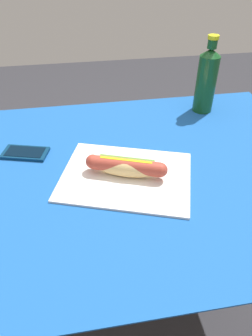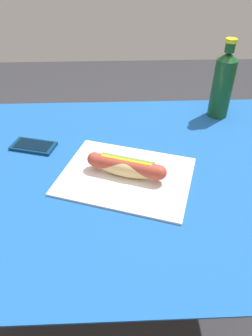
# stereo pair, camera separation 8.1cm
# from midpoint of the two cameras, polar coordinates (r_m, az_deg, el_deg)

# --- Properties ---
(ground_plane) EXTENTS (6.00, 6.00, 0.00)m
(ground_plane) POSITION_cam_midpoint_polar(r_m,az_deg,el_deg) (1.42, 0.35, -24.01)
(ground_plane) COLOR #2D2D33
(ground_plane) RESTS_ON ground
(dining_table) EXTENTS (1.22, 0.83, 0.73)m
(dining_table) POSITION_cam_midpoint_polar(r_m,az_deg,el_deg) (0.94, 0.49, -6.49)
(dining_table) COLOR brown
(dining_table) RESTS_ON ground
(paper_wrapper) EXTENTS (0.40, 0.35, 0.01)m
(paper_wrapper) POSITION_cam_midpoint_polar(r_m,az_deg,el_deg) (0.83, 2.80, -1.59)
(paper_wrapper) COLOR silver
(paper_wrapper) RESTS_ON dining_table
(hot_dog) EXTENTS (0.21, 0.10, 0.05)m
(hot_dog) POSITION_cam_midpoint_polar(r_m,az_deg,el_deg) (0.81, 2.89, 0.19)
(hot_dog) COLOR #E5BC75
(hot_dog) RESTS_ON paper_wrapper
(cell_phone) EXTENTS (0.14, 0.10, 0.01)m
(cell_phone) POSITION_cam_midpoint_polar(r_m,az_deg,el_deg) (0.97, -14.36, 3.86)
(cell_phone) COLOR #0A2D4C
(cell_phone) RESTS_ON dining_table
(soda_bottle) EXTENTS (0.07, 0.07, 0.26)m
(soda_bottle) POSITION_cam_midpoint_polar(r_m,az_deg,el_deg) (1.12, 19.41, 14.28)
(soda_bottle) COLOR #14471E
(soda_bottle) RESTS_ON dining_table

